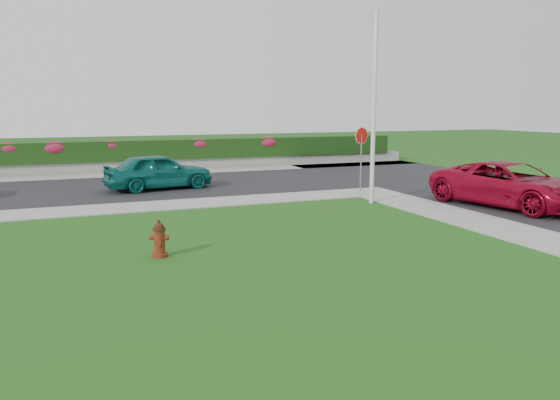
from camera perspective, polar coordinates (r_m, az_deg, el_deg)
name	(u,v)px	position (r m, az deg, el deg)	size (l,w,h in m)	color
ground	(306,269)	(12.14, 2.75, -7.18)	(120.00, 120.00, 0.00)	black
street_right	(558,204)	(22.53, 27.06, -0.33)	(8.00, 32.00, 0.04)	black
street_far	(61,191)	(24.82, -21.87, 0.86)	(26.00, 8.00, 0.04)	black
sidewalk_far	(29,214)	(19.91, -24.72, -1.35)	(24.00, 2.00, 0.04)	gray
curb_corner	(370,192)	(23.13, 9.34, 0.84)	(2.00, 2.00, 0.04)	gray
sidewalk_beyond	(142,174)	(30.02, -14.24, 2.67)	(34.00, 2.00, 0.04)	gray
retaining_wall	(138,166)	(31.47, -14.62, 3.48)	(34.00, 0.40, 0.60)	gray
hedge	(137,150)	(31.49, -14.71, 5.03)	(32.00, 0.90, 1.10)	black
fire_hydrant	(159,240)	(13.26, -12.49, -4.06)	(0.46, 0.44, 0.89)	#581B0D
suv_red	(511,184)	(20.89, 23.01, 1.50)	(2.62, 5.69, 1.58)	maroon
sedan_teal	(159,171)	(24.02, -12.57, 2.96)	(1.82, 4.53, 1.54)	#0C5F59
utility_pole	(374,111)	(20.27, 9.78, 9.17)	(0.16, 0.16, 6.78)	silver
stop_sign	(361,143)	(23.14, 8.51, 5.89)	(0.72, 0.21, 2.72)	slate
flower_clump_b	(9,148)	(31.24, -26.43, 4.85)	(1.29, 0.83, 0.64)	#BD2037
flower_clump_c	(55,148)	(31.14, -22.49, 5.04)	(1.48, 0.95, 0.74)	#BD2037
flower_clump_d	(112,145)	(31.24, -17.17, 5.46)	(1.19, 0.76, 0.59)	#BD2037
flower_clump_e	(199,144)	(31.99, -8.45, 5.82)	(1.33, 0.86, 0.67)	#BD2037
flower_clump_f	(267,143)	(33.20, -1.35, 6.02)	(1.45, 0.93, 0.72)	#BD2037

